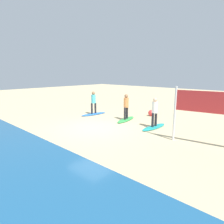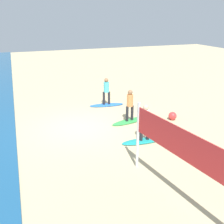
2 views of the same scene
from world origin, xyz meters
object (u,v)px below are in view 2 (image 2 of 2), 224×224
object	(u,v)px
surfboard_teal	(144,141)
surfer_teal	(145,120)
beach_ball	(172,116)
surfer_green	(130,103)
surfboard_green	(129,121)
surfer_blue	(106,89)
surfboard_blue	(107,105)

from	to	relation	value
surfboard_teal	surfer_teal	xyz separation A→B (m)	(0.00, 0.00, 0.99)
beach_ball	surfer_teal	bearing A→B (deg)	124.42
surfer_green	beach_ball	distance (m)	2.47
surfboard_teal	surfer_green	distance (m)	2.52
surfer_teal	surfboard_green	size ratio (longest dim) A/B	0.78
surfboard_green	surfer_blue	bearing A→B (deg)	-96.67
surfer_teal	surfer_green	world-z (taller)	same
surfboard_green	surfer_blue	size ratio (longest dim) A/B	1.28
surfboard_blue	beach_ball	size ratio (longest dim) A/B	4.87
surfer_teal	surfboard_blue	distance (m)	5.26
surfer_green	beach_ball	size ratio (longest dim) A/B	3.80
surfer_blue	surfer_teal	bearing A→B (deg)	179.51
surfer_green	surfer_blue	world-z (taller)	same
surfer_teal	surfboard_blue	bearing A→B (deg)	-0.49
surfboard_teal	beach_ball	xyz separation A→B (m)	(1.77, -2.58, 0.17)
surfboard_green	beach_ball	xyz separation A→B (m)	(-0.53, -2.26, 0.17)
surfer_blue	surfboard_teal	bearing A→B (deg)	179.51
surfer_teal	surfer_blue	world-z (taller)	same
surfboard_teal	surfboard_green	world-z (taller)	same
surfer_green	beach_ball	xyz separation A→B (m)	(-0.53, -2.26, -0.82)
surfer_teal	surfboard_green	distance (m)	2.52
surfer_green	surfer_blue	size ratio (longest dim) A/B	1.00
surfboard_teal	surfboard_green	bearing A→B (deg)	-95.61
surfboard_blue	surfer_green	bearing A→B (deg)	102.83
surfer_teal	beach_ball	world-z (taller)	surfer_teal
surfboard_green	surfer_blue	distance (m)	3.04
surfer_green	surfboard_blue	world-z (taller)	surfer_green
surfboard_green	beach_ball	world-z (taller)	beach_ball
surfboard_blue	surfer_blue	world-z (taller)	surfer_blue
surfboard_teal	surfer_blue	size ratio (longest dim) A/B	1.28
surfer_teal	surfer_green	size ratio (longest dim) A/B	1.00
surfer_teal	surfer_blue	size ratio (longest dim) A/B	1.00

